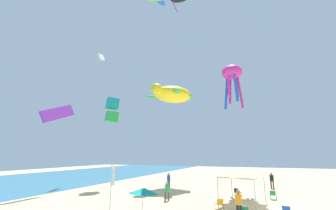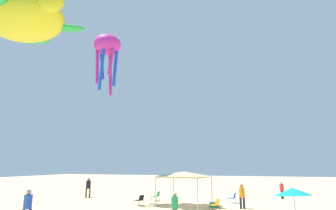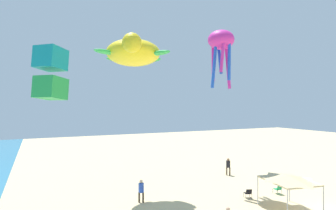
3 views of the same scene
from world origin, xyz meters
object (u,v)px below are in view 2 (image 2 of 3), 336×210
object	(u,v)px
folding_chair_left_of_tent	(157,195)
folding_chair_near_cooler	(233,197)
cooler_box	(214,204)
person_kite_handler	(28,204)
canopy_tent	(184,175)
person_far_stroller	(88,186)
folding_chair_right_of_tent	(140,199)
kite_turtle_yellow	(25,19)
person_by_tent	(242,194)
folding_chair_facing_ocean	(215,204)
beach_umbrella	(293,192)
person_watching_sky	(175,205)
person_beachcomber	(282,189)
kite_octopus_magenta	(107,48)

from	to	relation	value
folding_chair_left_of_tent	folding_chair_near_cooler	bearing A→B (deg)	100.23
cooler_box	person_kite_handler	world-z (taller)	person_kite_handler
canopy_tent	person_far_stroller	bearing A→B (deg)	-14.04
canopy_tent	folding_chair_right_of_tent	xyz separation A→B (m)	(3.45, 0.76, -1.92)
person_kite_handler	kite_turtle_yellow	xyz separation A→B (m)	(1.65, 0.11, 11.24)
folding_chair_right_of_tent	person_by_tent	bearing A→B (deg)	117.39
folding_chair_right_of_tent	person_far_stroller	world-z (taller)	person_far_stroller
person_kite_handler	person_by_tent	world-z (taller)	person_kite_handler
folding_chair_facing_ocean	kite_turtle_yellow	bearing A→B (deg)	-86.26
kite_turtle_yellow	canopy_tent	bearing A→B (deg)	69.65
folding_chair_facing_ocean	person_by_tent	xyz separation A→B (m)	(-1.75, -1.60, 0.56)
person_by_tent	kite_turtle_yellow	world-z (taller)	kite_turtle_yellow
folding_chair_facing_ocean	person_far_stroller	size ratio (longest dim) A/B	0.43
beach_umbrella	kite_turtle_yellow	world-z (taller)	kite_turtle_yellow
beach_umbrella	folding_chair_left_of_tent	xyz separation A→B (m)	(10.48, -7.88, -1.30)
cooler_box	person_watching_sky	bearing A→B (deg)	79.79
folding_chair_right_of_tent	person_beachcomber	bearing A→B (deg)	147.18
person_beachcomber	kite_turtle_yellow	size ratio (longest dim) A/B	0.21
folding_chair_left_of_tent	person_by_tent	distance (m)	7.93
folding_chair_near_cooler	folding_chair_right_of_tent	world-z (taller)	same
beach_umbrella	folding_chair_facing_ocean	xyz separation A→B (m)	(4.66, -3.99, -1.30)
folding_chair_left_of_tent	person_kite_handler	distance (m)	12.08
folding_chair_facing_ocean	kite_octopus_magenta	bearing A→B (deg)	-125.93
folding_chair_near_cooler	folding_chair_right_of_tent	size ratio (longest dim) A/B	1.00
folding_chair_near_cooler	person_by_tent	xyz separation A→B (m)	(-0.93, 2.90, 0.56)
cooler_box	person_watching_sky	distance (m)	6.74
person_beachcomber	person_by_tent	world-z (taller)	person_by_tent
canopy_tent	person_watching_sky	xyz separation A→B (m)	(-1.09, 6.39, -1.42)
folding_chair_facing_ocean	kite_turtle_yellow	xyz separation A→B (m)	(10.67, 7.86, 11.84)
folding_chair_facing_ocean	person_far_stroller	world-z (taller)	person_far_stroller
folding_chair_left_of_tent	cooler_box	distance (m)	5.90
person_far_stroller	beach_umbrella	bearing A→B (deg)	-70.87
beach_umbrella	kite_octopus_magenta	distance (m)	19.21
person_kite_handler	person_far_stroller	bearing A→B (deg)	55.36
kite_turtle_yellow	person_beachcomber	bearing A→B (deg)	67.15
person_far_stroller	folding_chair_facing_ocean	bearing A→B (deg)	-63.75
folding_chair_near_cooler	person_beachcomber	size ratio (longest dim) A/B	0.51
cooler_box	person_watching_sky	size ratio (longest dim) A/B	0.45
person_watching_sky	kite_turtle_yellow	size ratio (longest dim) A/B	0.22
kite_turtle_yellow	beach_umbrella	bearing A→B (deg)	34.54
cooler_box	person_watching_sky	xyz separation A→B (m)	(1.19, 6.59, 0.77)
beach_umbrella	folding_chair_left_of_tent	distance (m)	13.18
person_far_stroller	person_by_tent	world-z (taller)	person_far_stroller
canopy_tent	folding_chair_facing_ocean	bearing A→B (deg)	150.67
person_kite_handler	kite_turtle_yellow	world-z (taller)	kite_turtle_yellow
folding_chair_left_of_tent	kite_octopus_magenta	size ratio (longest dim) A/B	0.15
person_by_tent	kite_turtle_yellow	distance (m)	19.25
folding_chair_near_cooler	person_by_tent	bearing A→B (deg)	29.23
person_far_stroller	kite_turtle_yellow	xyz separation A→B (m)	(-2.41, 11.95, 11.19)
cooler_box	person_beachcomber	world-z (taller)	person_beachcomber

